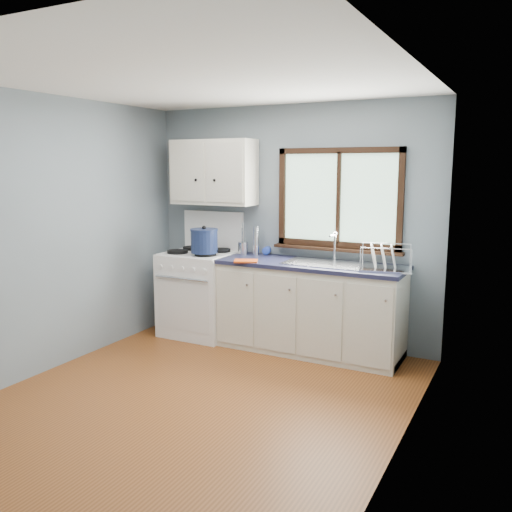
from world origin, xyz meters
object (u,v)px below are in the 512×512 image
at_px(stockpot, 204,241).
at_px(utensil_crock, 243,248).
at_px(base_cabinets, 310,312).
at_px(skillet, 206,251).
at_px(sink, 328,270).
at_px(dish_rack, 385,263).
at_px(thermos, 256,241).
at_px(gas_range, 200,291).

distance_m(stockpot, utensil_crock, 0.44).
bearing_deg(base_cabinets, skillet, -171.18).
distance_m(skillet, utensil_crock, 0.41).
distance_m(base_cabinets, sink, 0.48).
bearing_deg(dish_rack, thermos, 159.64).
bearing_deg(gas_range, sink, 0.71).
distance_m(utensil_crock, thermos, 0.16).
xyz_separation_m(skillet, dish_rack, (1.86, 0.14, 0.00)).
height_order(gas_range, base_cabinets, gas_range).
distance_m(base_cabinets, stockpot, 1.34).
relative_size(gas_range, base_cabinets, 0.74).
relative_size(base_cabinets, stockpot, 5.27).
bearing_deg(sink, thermos, 169.72).
distance_m(gas_range, skillet, 0.55).
xyz_separation_m(base_cabinets, sink, (0.18, -0.00, 0.45)).
bearing_deg(utensil_crock, dish_rack, -5.84).
bearing_deg(dish_rack, utensil_crock, 161.38).
distance_m(utensil_crock, dish_rack, 1.59).
height_order(gas_range, dish_rack, gas_range).
relative_size(stockpot, thermos, 1.15).
bearing_deg(thermos, utensil_crock, -167.68).
bearing_deg(base_cabinets, dish_rack, -2.57).
distance_m(sink, stockpot, 1.35).
relative_size(base_cabinets, sink, 2.20).
distance_m(gas_range, stockpot, 0.64).
relative_size(thermos, dish_rack, 0.57).
height_order(thermos, dish_rack, thermos).
bearing_deg(thermos, dish_rack, -7.58).
height_order(sink, skillet, sink).
bearing_deg(utensil_crock, thermos, 12.32).
height_order(base_cabinets, sink, sink).
xyz_separation_m(sink, dish_rack, (0.57, -0.03, 0.13)).
xyz_separation_m(base_cabinets, thermos, (-0.70, 0.16, 0.66)).
height_order(base_cabinets, stockpot, stockpot).
relative_size(utensil_crock, dish_rack, 0.64).
xyz_separation_m(stockpot, thermos, (0.44, 0.34, -0.02)).
bearing_deg(thermos, sink, -10.28).
bearing_deg(sink, utensil_crock, 172.78).
xyz_separation_m(gas_range, thermos, (0.61, 0.18, 0.58)).
bearing_deg(gas_range, utensil_crock, 17.49).
bearing_deg(sink, gas_range, -179.29).
height_order(sink, stockpot, stockpot).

